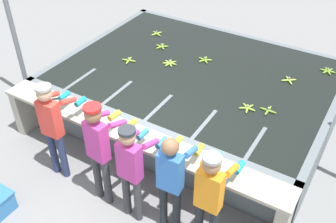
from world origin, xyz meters
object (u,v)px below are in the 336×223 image
(banana_bunch_floating_8, at_px, (170,63))
(banana_bunch_floating_1, at_px, (129,60))
(worker_1, at_px, (99,145))
(banana_bunch_floating_7, at_px, (268,110))
(banana_bunch_floating_2, at_px, (247,108))
(worker_4, at_px, (210,194))
(worker_2, at_px, (131,165))
(banana_bunch_floating_6, at_px, (205,60))
(banana_bunch_floating_0, at_px, (157,34))
(support_post_left, at_px, (11,24))
(knife_0, at_px, (59,98))
(worker_0, at_px, (53,122))
(banana_bunch_floating_5, at_px, (289,80))
(banana_bunch_floating_3, at_px, (162,46))
(banana_bunch_floating_4, at_px, (328,71))
(worker_3, at_px, (171,177))

(banana_bunch_floating_8, bearing_deg, banana_bunch_floating_1, -156.23)
(worker_1, height_order, banana_bunch_floating_7, worker_1)
(banana_bunch_floating_2, bearing_deg, worker_4, -81.12)
(worker_2, relative_size, banana_bunch_floating_6, 5.80)
(banana_bunch_floating_0, xyz_separation_m, support_post_left, (-1.69, -2.21, 0.68))
(knife_0, xyz_separation_m, support_post_left, (-1.61, 0.62, 0.68))
(banana_bunch_floating_1, bearing_deg, banana_bunch_floating_7, -3.07)
(worker_0, xyz_separation_m, worker_1, (0.93, -0.06, 0.03))
(worker_4, xyz_separation_m, banana_bunch_floating_5, (0.00, 3.09, -0.06))
(banana_bunch_floating_5, relative_size, banana_bunch_floating_7, 0.87)
(worker_2, bearing_deg, knife_0, 160.59)
(banana_bunch_floating_8, relative_size, knife_0, 1.02)
(banana_bunch_floating_2, height_order, banana_bunch_floating_3, same)
(worker_4, distance_m, support_post_left, 4.84)
(banana_bunch_floating_4, distance_m, banana_bunch_floating_8, 2.87)
(worker_2, xyz_separation_m, knife_0, (-1.93, 0.68, -0.05))
(worker_3, bearing_deg, banana_bunch_floating_2, 82.63)
(worker_0, bearing_deg, banana_bunch_floating_5, 50.13)
(banana_bunch_floating_8, xyz_separation_m, knife_0, (-0.95, -1.91, -0.01))
(banana_bunch_floating_5, relative_size, knife_0, 0.89)
(worker_1, distance_m, banana_bunch_floating_1, 2.53)
(banana_bunch_floating_5, bearing_deg, knife_0, -140.69)
(banana_bunch_floating_0, distance_m, support_post_left, 2.87)
(worker_1, distance_m, banana_bunch_floating_4, 4.38)
(banana_bunch_floating_2, xyz_separation_m, banana_bunch_floating_5, (0.31, 1.14, 0.00))
(banana_bunch_floating_5, bearing_deg, banana_bunch_floating_6, -175.46)
(worker_3, distance_m, support_post_left, 4.32)
(worker_2, height_order, knife_0, worker_2)
(banana_bunch_floating_7, distance_m, knife_0, 3.36)
(worker_1, height_order, banana_bunch_floating_6, worker_1)
(worker_0, relative_size, banana_bunch_floating_3, 6.01)
(worker_4, xyz_separation_m, banana_bunch_floating_7, (-0.00, 2.05, -0.06))
(worker_0, height_order, worker_2, worker_0)
(worker_1, bearing_deg, banana_bunch_floating_7, 51.97)
(worker_4, distance_m, banana_bunch_floating_0, 4.53)
(worker_2, xyz_separation_m, banana_bunch_floating_1, (-1.69, 2.28, -0.04))
(banana_bunch_floating_6, bearing_deg, support_post_left, -150.47)
(support_post_left, bearing_deg, worker_4, -14.72)
(worker_3, bearing_deg, worker_1, -175.99)
(knife_0, relative_size, support_post_left, 0.09)
(worker_2, bearing_deg, worker_0, 176.74)
(worker_1, height_order, worker_2, worker_1)
(worker_1, relative_size, support_post_left, 0.53)
(worker_0, distance_m, worker_4, 2.57)
(banana_bunch_floating_1, height_order, banana_bunch_floating_3, same)
(worker_2, height_order, banana_bunch_floating_4, worker_2)
(banana_bunch_floating_3, height_order, banana_bunch_floating_7, same)
(worker_4, relative_size, banana_bunch_floating_1, 5.79)
(banana_bunch_floating_4, distance_m, support_post_left, 5.78)
(banana_bunch_floating_3, xyz_separation_m, support_post_left, (-2.09, -1.77, 0.68))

